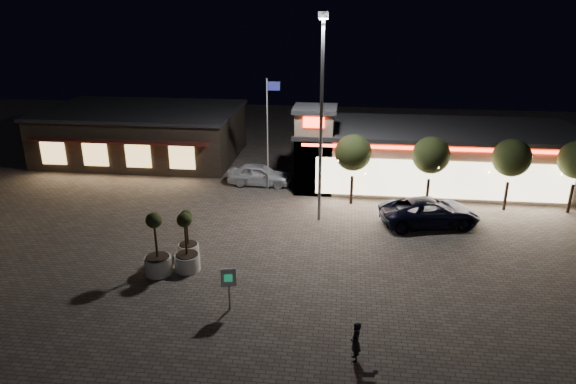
# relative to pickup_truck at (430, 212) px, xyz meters

# --- Properties ---
(ground) EXTENTS (90.00, 90.00, 0.00)m
(ground) POSITION_rel_pickup_truck_xyz_m (-8.75, -7.99, -0.84)
(ground) COLOR #685E54
(ground) RESTS_ON ground
(retail_building) EXTENTS (20.40, 8.40, 6.10)m
(retail_building) POSITION_rel_pickup_truck_xyz_m (0.76, 7.83, 1.37)
(retail_building) COLOR tan
(retail_building) RESTS_ON ground
(restaurant_building) EXTENTS (16.40, 11.00, 4.30)m
(restaurant_building) POSITION_rel_pickup_truck_xyz_m (-22.75, 11.99, 1.32)
(restaurant_building) COLOR #382D23
(restaurant_building) RESTS_ON ground
(floodlight_pole) EXTENTS (0.60, 0.40, 12.38)m
(floodlight_pole) POSITION_rel_pickup_truck_xyz_m (-6.75, 0.01, 6.18)
(floodlight_pole) COLOR gray
(floodlight_pole) RESTS_ON ground
(flagpole) EXTENTS (0.95, 0.10, 8.00)m
(flagpole) POSITION_rel_pickup_truck_xyz_m (-10.65, 5.01, 3.91)
(flagpole) COLOR white
(flagpole) RESTS_ON ground
(string_tree_a) EXTENTS (2.42, 2.42, 4.79)m
(string_tree_a) POSITION_rel_pickup_truck_xyz_m (-4.75, 3.01, 2.72)
(string_tree_a) COLOR #332319
(string_tree_a) RESTS_ON ground
(string_tree_b) EXTENTS (2.42, 2.42, 4.79)m
(string_tree_b) POSITION_rel_pickup_truck_xyz_m (0.25, 3.01, 2.72)
(string_tree_b) COLOR #332319
(string_tree_b) RESTS_ON ground
(string_tree_c) EXTENTS (2.42, 2.42, 4.79)m
(string_tree_c) POSITION_rel_pickup_truck_xyz_m (5.25, 3.01, 2.72)
(string_tree_c) COLOR #332319
(string_tree_c) RESTS_ON ground
(pickup_truck) EXTENTS (6.50, 4.07, 1.67)m
(pickup_truck) POSITION_rel_pickup_truck_xyz_m (0.00, 0.00, 0.00)
(pickup_truck) COLOR black
(pickup_truck) RESTS_ON ground
(white_sedan) EXTENTS (4.73, 2.02, 1.59)m
(white_sedan) POSITION_rel_pickup_truck_xyz_m (-11.56, 6.01, -0.04)
(white_sedan) COLOR white
(white_sedan) RESTS_ON ground
(pedestrian) EXTENTS (0.48, 0.65, 1.64)m
(pedestrian) POSITION_rel_pickup_truck_xyz_m (-4.56, -13.30, -0.02)
(pedestrian) COLOR black
(pedestrian) RESTS_ON ground
(dog) EXTENTS (0.55, 0.21, 0.29)m
(dog) POSITION_rel_pickup_truck_xyz_m (-3.99, -14.34, -0.55)
(dog) COLOR #59514C
(dog) RESTS_ON ground
(planter_left) EXTENTS (1.10, 1.10, 2.71)m
(planter_left) POSITION_rel_pickup_truck_xyz_m (-13.38, -5.84, 0.00)
(planter_left) COLOR beige
(planter_left) RESTS_ON ground
(planter_mid) EXTENTS (1.35, 1.35, 3.31)m
(planter_mid) POSITION_rel_pickup_truck_xyz_m (-14.36, -7.75, 0.19)
(planter_mid) COLOR beige
(planter_mid) RESTS_ON ground
(planter_right) EXTENTS (1.28, 1.28, 3.15)m
(planter_right) POSITION_rel_pickup_truck_xyz_m (-13.01, -7.23, 0.14)
(planter_right) COLOR beige
(planter_right) RESTS_ON ground
(valet_sign) EXTENTS (0.66, 0.23, 2.04)m
(valet_sign) POSITION_rel_pickup_truck_xyz_m (-10.09, -10.48, 0.59)
(valet_sign) COLOR gray
(valet_sign) RESTS_ON ground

